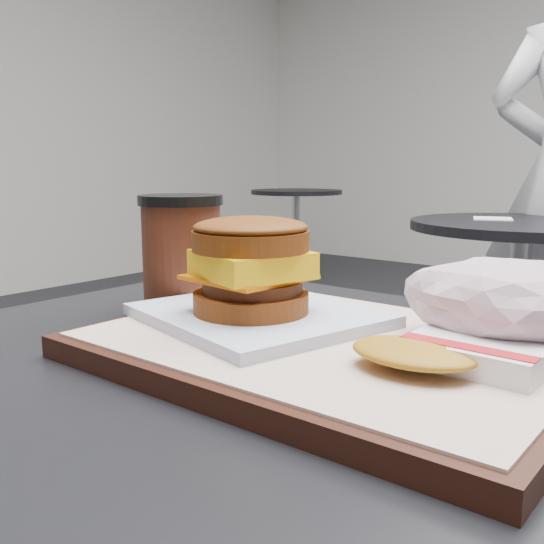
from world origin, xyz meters
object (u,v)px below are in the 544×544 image
(serving_tray, at_px, (331,349))
(hash_brown, at_px, (447,354))
(neighbor_table, at_px, (518,283))
(crumpled_wrapper, at_px, (506,302))
(breakfast_sandwich, at_px, (253,278))
(coffee_cup, at_px, (182,254))

(serving_tray, xyz_separation_m, hash_brown, (0.10, -0.02, 0.02))
(hash_brown, relative_size, neighbor_table, 0.16)
(hash_brown, distance_m, neighbor_table, 1.70)
(hash_brown, height_order, crumpled_wrapper, crumpled_wrapper)
(breakfast_sandwich, bearing_deg, serving_tray, 2.73)
(hash_brown, xyz_separation_m, neighbor_table, (-0.43, 1.62, -0.25))
(hash_brown, relative_size, coffee_cup, 0.96)
(crumpled_wrapper, xyz_separation_m, coffee_cup, (-0.32, -0.03, 0.01))
(serving_tray, xyz_separation_m, coffee_cup, (-0.21, 0.03, 0.05))
(coffee_cup, relative_size, neighbor_table, 0.17)
(serving_tray, relative_size, breakfast_sandwich, 1.69)
(serving_tray, xyz_separation_m, breakfast_sandwich, (-0.08, -0.00, 0.05))
(neighbor_table, bearing_deg, hash_brown, -75.06)
(serving_tray, relative_size, crumpled_wrapper, 2.50)
(breakfast_sandwich, bearing_deg, crumpled_wrapper, 19.05)
(breakfast_sandwich, distance_m, crumpled_wrapper, 0.20)
(breakfast_sandwich, relative_size, neighbor_table, 0.30)
(neighbor_table, bearing_deg, coffee_cup, -85.57)
(hash_brown, height_order, coffee_cup, coffee_cup)
(breakfast_sandwich, xyz_separation_m, coffee_cup, (-0.13, 0.04, 0.00))
(breakfast_sandwich, bearing_deg, neighbor_table, 98.90)
(breakfast_sandwich, distance_m, hash_brown, 0.18)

